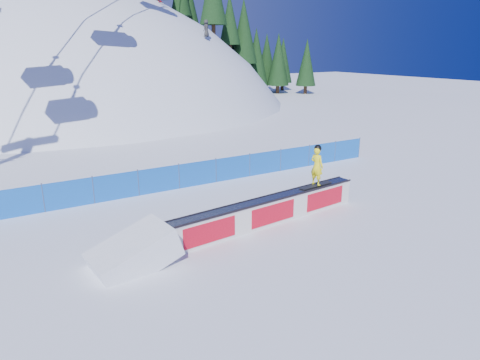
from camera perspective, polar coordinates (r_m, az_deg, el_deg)
ground at (r=17.49m, az=0.85°, el=-4.59°), size 160.00×160.00×0.00m
snow_hill at (r=61.52m, az=-20.55°, el=-7.44°), size 64.00×64.00×64.00m
treeline at (r=64.08m, az=0.77°, el=18.97°), size 24.26×12.47×20.13m
safety_fence at (r=21.04m, az=-5.63°, el=0.86°), size 22.05×0.05×1.30m
rail_box at (r=16.44m, az=3.82°, el=-4.14°), size 8.79×1.49×1.05m
snow_ramp at (r=14.03m, az=-13.86°, el=-10.90°), size 2.86×1.95×1.69m
snowboarder at (r=17.70m, az=10.21°, el=1.89°), size 1.67×0.65×1.72m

